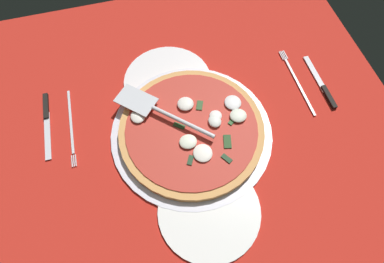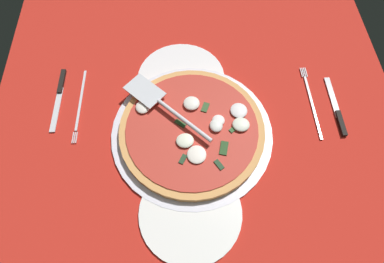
% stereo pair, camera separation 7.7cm
% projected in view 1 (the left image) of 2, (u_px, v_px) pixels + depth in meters
% --- Properties ---
extents(ground_plane, '(1.03, 1.03, 0.01)m').
position_uv_depth(ground_plane, '(197.00, 133.00, 0.79)').
color(ground_plane, red).
extents(pizza_pan, '(0.39, 0.39, 0.01)m').
position_uv_depth(pizza_pan, '(192.00, 134.00, 0.78)').
color(pizza_pan, silver).
rests_on(pizza_pan, ground_plane).
extents(dinner_plate_left, '(0.23, 0.23, 0.01)m').
position_uv_depth(dinner_plate_left, '(168.00, 81.00, 0.86)').
color(dinner_plate_left, white).
rests_on(dinner_plate_left, ground_plane).
extents(dinner_plate_right, '(0.22, 0.22, 0.01)m').
position_uv_depth(dinner_plate_right, '(209.00, 211.00, 0.69)').
color(dinner_plate_right, white).
rests_on(dinner_plate_right, ground_plane).
extents(pizza, '(0.35, 0.35, 0.03)m').
position_uv_depth(pizza, '(193.00, 131.00, 0.77)').
color(pizza, '#DF9B55').
rests_on(pizza, pizza_pan).
extents(pizza_server, '(0.21, 0.21, 0.01)m').
position_uv_depth(pizza_server, '(159.00, 111.00, 0.76)').
color(pizza_server, silver).
rests_on(pizza_server, pizza).
extents(place_setting_near, '(0.22, 0.13, 0.01)m').
position_uv_depth(place_setting_near, '(59.00, 123.00, 0.80)').
color(place_setting_near, white).
rests_on(place_setting_near, ground_plane).
extents(place_setting_far, '(0.22, 0.13, 0.01)m').
position_uv_depth(place_setting_far, '(310.00, 85.00, 0.85)').
color(place_setting_far, white).
rests_on(place_setting_far, ground_plane).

